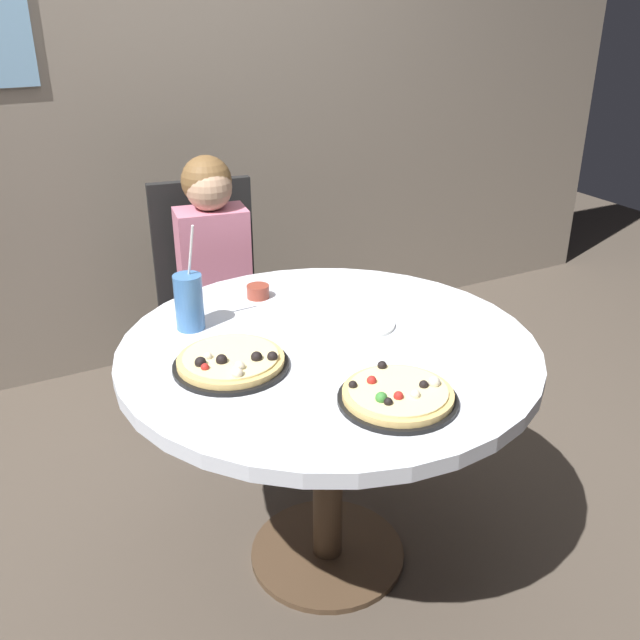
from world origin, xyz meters
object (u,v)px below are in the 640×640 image
chair_wooden (210,289)px  diner_child (221,318)px  dining_table (328,378)px  pizza_cheese (232,362)px  soda_cup (189,302)px  sauce_bowl (258,291)px  pizza_veggie (399,395)px  plate_small (363,324)px

chair_wooden → diner_child: diner_child is taller
diner_child → dining_table: bearing=-89.2°
pizza_cheese → chair_wooden: bearing=73.8°
soda_cup → sauce_bowl: (0.25, 0.11, -0.06)m
pizza_cheese → sauce_bowl: 0.45m
chair_wooden → pizza_cheese: 1.09m
dining_table → pizza_veggie: (0.00, -0.34, 0.12)m
pizza_cheese → plate_small: bearing=7.9°
soda_cup → plate_small: 0.50m
chair_wooden → soda_cup: 0.86m
diner_child → plate_small: bearing=-78.9°
dining_table → soda_cup: (-0.30, 0.27, 0.19)m
pizza_cheese → dining_table: bearing=1.3°
soda_cup → dining_table: bearing=-42.0°
plate_small → dining_table: bearing=-159.6°
diner_child → soda_cup: (-0.29, -0.57, 0.35)m
chair_wooden → pizza_cheese: chair_wooden is taller
pizza_veggie → sauce_bowl: pizza_veggie is taller
diner_child → pizza_cheese: size_ratio=3.65×
pizza_veggie → sauce_bowl: (-0.05, 0.72, 0.00)m
dining_table → pizza_cheese: bearing=-178.7°
dining_table → pizza_cheese: 0.31m
pizza_cheese → plate_small: 0.43m
dining_table → chair_wooden: bearing=89.2°
diner_child → soda_cup: 0.72m
diner_child → plate_small: size_ratio=6.01×
dining_table → pizza_veggie: pizza_veggie is taller
diner_child → soda_cup: size_ratio=3.53×
plate_small → sauce_bowl: bearing=119.4°
sauce_bowl → dining_table: bearing=-83.5°
pizza_veggie → soda_cup: 0.68m
diner_child → soda_cup: diner_child is taller
pizza_cheese → sauce_bowl: pizza_cheese is taller
dining_table → pizza_veggie: 0.36m
chair_wooden → sauce_bowl: (-0.06, -0.64, 0.24)m
dining_table → diner_child: size_ratio=1.05×
diner_child → plate_small: 0.84m
dining_table → diner_child: 0.85m
chair_wooden → plate_small: (0.13, -0.96, 0.22)m
pizza_cheese → soda_cup: 0.28m
dining_table → chair_wooden: chair_wooden is taller
diner_child → sauce_bowl: diner_child is taller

